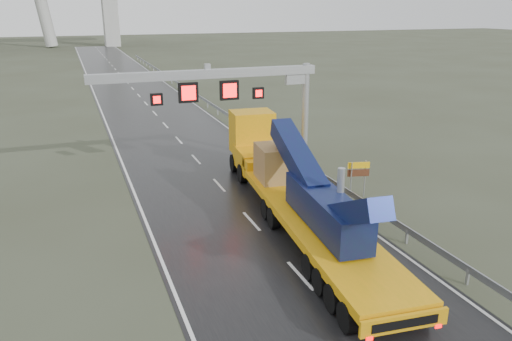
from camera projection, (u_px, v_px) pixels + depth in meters
name	position (u px, v px, depth m)	size (l,w,h in m)	color
ground	(349.00, 331.00, 17.51)	(400.00, 400.00, 0.00)	#363928
road	(155.00, 113.00, 53.07)	(11.00, 200.00, 0.02)	black
guardrail	(239.00, 122.00, 46.00)	(0.20, 140.00, 1.40)	gray
sign_gantry	(239.00, 91.00, 32.45)	(14.90, 1.20, 7.42)	#A7A7A3
heavy_haul_truck	(287.00, 177.00, 27.42)	(5.05, 21.31, 4.96)	orange
exit_sign_pair	(358.00, 172.00, 29.26)	(1.28, 0.39, 2.25)	#999DA2
striped_barrier	(282.00, 152.00, 36.89)	(0.69, 0.37, 1.17)	red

